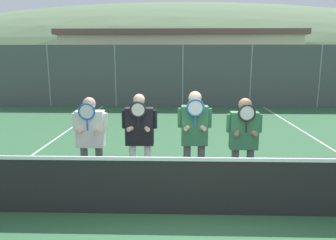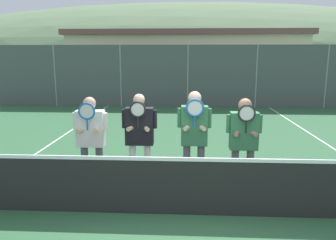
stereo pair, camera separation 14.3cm
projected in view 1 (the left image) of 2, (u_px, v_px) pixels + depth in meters
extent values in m
plane|color=#2D5B38|center=(192.00, 214.00, 5.10)|extent=(120.00, 120.00, 0.00)
ellipsoid|color=#5B7551|center=(179.00, 69.00, 54.17)|extent=(100.84, 56.02, 19.61)
cube|color=beige|center=(179.00, 63.00, 23.82)|extent=(15.98, 5.00, 3.70)
cube|color=brown|center=(180.00, 34.00, 23.42)|extent=(16.48, 5.50, 0.36)
cylinder|color=gray|center=(49.00, 76.00, 15.49)|extent=(0.06, 0.06, 2.88)
cylinder|color=gray|center=(115.00, 76.00, 15.40)|extent=(0.06, 0.06, 2.88)
cylinder|color=gray|center=(183.00, 76.00, 15.31)|extent=(0.06, 0.06, 2.88)
cylinder|color=gray|center=(251.00, 76.00, 15.22)|extent=(0.06, 0.06, 2.88)
cylinder|color=gray|center=(320.00, 76.00, 15.13)|extent=(0.06, 0.06, 2.88)
cube|color=#4C5451|center=(183.00, 76.00, 15.31)|extent=(19.02, 0.02, 2.88)
cube|color=black|center=(193.00, 188.00, 5.01)|extent=(10.12, 0.02, 0.88)
cube|color=white|center=(193.00, 159.00, 4.92)|extent=(10.12, 0.03, 0.06)
cube|color=white|center=(33.00, 154.00, 8.15)|extent=(0.05, 16.00, 0.01)
cylinder|color=#56565B|center=(85.00, 168.00, 5.96)|extent=(0.13, 0.13, 0.82)
cylinder|color=#56565B|center=(100.00, 168.00, 5.96)|extent=(0.13, 0.13, 0.82)
cube|color=white|center=(90.00, 129.00, 5.81)|extent=(0.49, 0.22, 0.65)
sphere|color=tan|center=(89.00, 104.00, 5.73)|extent=(0.22, 0.22, 0.22)
cylinder|color=white|center=(75.00, 122.00, 5.80)|extent=(0.08, 0.08, 0.32)
cylinder|color=white|center=(105.00, 122.00, 5.78)|extent=(0.08, 0.08, 0.32)
cylinder|color=tan|center=(82.00, 131.00, 5.73)|extent=(0.16, 0.27, 0.08)
cylinder|color=tan|center=(96.00, 131.00, 5.73)|extent=(0.16, 0.27, 0.08)
cylinder|color=#1E5BAD|center=(87.00, 125.00, 5.62)|extent=(0.03, 0.03, 0.20)
torus|color=#1E5BAD|center=(87.00, 112.00, 5.57)|extent=(0.30, 0.03, 0.30)
cylinder|color=silver|center=(87.00, 112.00, 5.57)|extent=(0.25, 0.00, 0.25)
cylinder|color=white|center=(133.00, 167.00, 6.00)|extent=(0.13, 0.13, 0.85)
cylinder|color=white|center=(148.00, 167.00, 6.00)|extent=(0.13, 0.13, 0.85)
cube|color=black|center=(140.00, 126.00, 5.85)|extent=(0.50, 0.22, 0.67)
sphere|color=#DBB293|center=(139.00, 100.00, 5.76)|extent=(0.21, 0.21, 0.21)
cylinder|color=black|center=(124.00, 119.00, 5.83)|extent=(0.08, 0.08, 0.33)
cylinder|color=black|center=(155.00, 119.00, 5.82)|extent=(0.08, 0.08, 0.33)
cylinder|color=#DBB293|center=(132.00, 128.00, 5.77)|extent=(0.16, 0.27, 0.08)
cylinder|color=#DBB293|center=(146.00, 128.00, 5.76)|extent=(0.16, 0.27, 0.08)
cylinder|color=black|center=(138.00, 123.00, 5.65)|extent=(0.03, 0.03, 0.20)
torus|color=black|center=(138.00, 110.00, 5.61)|extent=(0.28, 0.03, 0.28)
cylinder|color=silver|center=(138.00, 110.00, 5.61)|extent=(0.23, 0.00, 0.23)
cylinder|color=#56565B|center=(187.00, 168.00, 5.90)|extent=(0.13, 0.13, 0.88)
cylinder|color=#56565B|center=(201.00, 168.00, 5.89)|extent=(0.13, 0.13, 0.88)
cube|color=#337047|center=(195.00, 125.00, 5.74)|extent=(0.46, 0.22, 0.69)
sphere|color=#DBB293|center=(195.00, 98.00, 5.65)|extent=(0.23, 0.23, 0.23)
cylinder|color=#337047|center=(180.00, 118.00, 5.72)|extent=(0.08, 0.08, 0.34)
cylinder|color=#337047|center=(209.00, 118.00, 5.71)|extent=(0.08, 0.08, 0.34)
cylinder|color=#DBB293|center=(188.00, 127.00, 5.66)|extent=(0.16, 0.27, 0.08)
cylinder|color=#DBB293|center=(201.00, 127.00, 5.65)|extent=(0.16, 0.27, 0.08)
cylinder|color=#1E5BAD|center=(195.00, 122.00, 5.55)|extent=(0.03, 0.03, 0.20)
torus|color=#1E5BAD|center=(195.00, 108.00, 5.50)|extent=(0.31, 0.03, 0.31)
cylinder|color=silver|center=(195.00, 108.00, 5.50)|extent=(0.25, 0.00, 0.25)
cylinder|color=#56565B|center=(235.00, 171.00, 5.83)|extent=(0.13, 0.13, 0.82)
cylinder|color=#56565B|center=(249.00, 171.00, 5.83)|extent=(0.13, 0.13, 0.82)
cube|color=#337047|center=(244.00, 130.00, 5.68)|extent=(0.48, 0.22, 0.65)
sphere|color=#997056|center=(245.00, 105.00, 5.59)|extent=(0.23, 0.23, 0.23)
cylinder|color=#337047|center=(229.00, 123.00, 5.67)|extent=(0.08, 0.08, 0.32)
cylinder|color=#337047|center=(260.00, 123.00, 5.65)|extent=(0.08, 0.08, 0.32)
cylinder|color=#997056|center=(238.00, 132.00, 5.60)|extent=(0.16, 0.27, 0.08)
cylinder|color=#997056|center=(252.00, 132.00, 5.59)|extent=(0.16, 0.27, 0.08)
cylinder|color=black|center=(246.00, 127.00, 5.49)|extent=(0.03, 0.03, 0.20)
torus|color=black|center=(247.00, 113.00, 5.44)|extent=(0.30, 0.03, 0.30)
cylinder|color=silver|center=(247.00, 113.00, 5.44)|extent=(0.24, 0.00, 0.24)
cube|color=black|center=(77.00, 85.00, 19.12)|extent=(4.67, 1.74, 0.81)
cube|color=#2D3842|center=(76.00, 72.00, 18.97)|extent=(2.57, 1.60, 0.66)
cylinder|color=black|center=(99.00, 93.00, 18.28)|extent=(0.60, 0.16, 0.60)
cylinder|color=black|center=(106.00, 90.00, 20.03)|extent=(0.60, 0.16, 0.60)
cylinder|color=black|center=(46.00, 93.00, 18.37)|extent=(0.60, 0.16, 0.60)
cylinder|color=black|center=(57.00, 90.00, 20.11)|extent=(0.60, 0.16, 0.60)
cube|color=black|center=(162.00, 84.00, 18.89)|extent=(4.04, 1.70, 0.88)
cube|color=#2D3842|center=(162.00, 70.00, 18.73)|extent=(2.22, 1.56, 0.72)
cylinder|color=black|center=(185.00, 94.00, 18.08)|extent=(0.60, 0.16, 0.60)
cylinder|color=black|center=(184.00, 90.00, 19.79)|extent=(0.60, 0.16, 0.60)
cylinder|color=black|center=(138.00, 94.00, 18.16)|extent=(0.60, 0.16, 0.60)
cylinder|color=black|center=(141.00, 90.00, 19.86)|extent=(0.60, 0.16, 0.60)
cube|color=silver|center=(247.00, 86.00, 18.51)|extent=(4.36, 1.71, 0.81)
cube|color=#2D3842|center=(248.00, 73.00, 18.36)|extent=(2.40, 1.57, 0.66)
cylinder|color=black|center=(277.00, 95.00, 17.69)|extent=(0.60, 0.16, 0.60)
cylinder|color=black|center=(268.00, 91.00, 19.40)|extent=(0.60, 0.16, 0.60)
cylinder|color=black|center=(224.00, 95.00, 17.77)|extent=(0.60, 0.16, 0.60)
cylinder|color=black|center=(220.00, 91.00, 19.48)|extent=(0.60, 0.16, 0.60)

